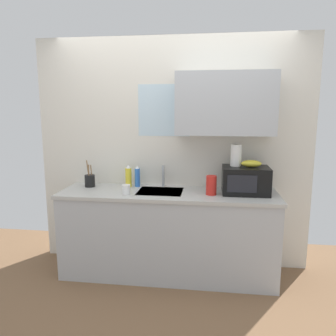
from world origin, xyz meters
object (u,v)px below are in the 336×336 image
object	(u,v)px
dish_soap_bottle_yellow	(128,177)
cereal_canister	(211,185)
mug_white	(126,189)
utensil_crock	(90,180)
paper_towel_roll	(236,155)
dish_soap_bottle_blue	(137,177)
microwave	(245,180)
banana_bunch	(251,164)

from	to	relation	value
dish_soap_bottle_yellow	cereal_canister	bearing A→B (deg)	-13.79
dish_soap_bottle_yellow	mug_white	world-z (taller)	dish_soap_bottle_yellow
cereal_canister	dish_soap_bottle_yellow	bearing A→B (deg)	166.21
utensil_crock	mug_white	bearing A→B (deg)	-28.66
paper_towel_roll	dish_soap_bottle_blue	xyz separation A→B (m)	(-1.04, 0.09, -0.27)
microwave	cereal_canister	distance (m)	0.36
banana_bunch	dish_soap_bottle_blue	size ratio (longest dim) A/B	0.85
cereal_canister	microwave	bearing A→B (deg)	16.17
dish_soap_bottle_yellow	utensil_crock	bearing A→B (deg)	-173.20
paper_towel_roll	mug_white	bearing A→B (deg)	-167.51
banana_bunch	cereal_canister	world-z (taller)	banana_bunch
mug_white	paper_towel_roll	bearing A→B (deg)	12.49
cereal_canister	paper_towel_roll	bearing A→B (deg)	32.01
paper_towel_roll	mug_white	xyz separation A→B (m)	(-1.08, -0.24, -0.33)
cereal_canister	mug_white	world-z (taller)	cereal_canister
banana_bunch	mug_white	xyz separation A→B (m)	(-1.23, -0.19, -0.26)
mug_white	utensil_crock	size ratio (longest dim) A/B	0.32
dish_soap_bottle_yellow	mug_white	distance (m)	0.32
microwave	dish_soap_bottle_yellow	distance (m)	1.24
dish_soap_bottle_blue	dish_soap_bottle_yellow	world-z (taller)	dish_soap_bottle_yellow
banana_bunch	utensil_crock	bearing A→B (deg)	177.66
microwave	utensil_crock	bearing A→B (deg)	177.54
paper_towel_roll	cereal_canister	xyz separation A→B (m)	(-0.24, -0.15, -0.28)
microwave	dish_soap_bottle_yellow	world-z (taller)	microwave
banana_bunch	mug_white	bearing A→B (deg)	-171.24
mug_white	cereal_canister	bearing A→B (deg)	6.09
dish_soap_bottle_blue	utensil_crock	bearing A→B (deg)	-171.71
microwave	mug_white	bearing A→B (deg)	-170.95
dish_soap_bottle_yellow	cereal_canister	size ratio (longest dim) A/B	1.27
dish_soap_bottle_blue	mug_white	bearing A→B (deg)	-96.81
paper_towel_roll	dish_soap_bottle_yellow	bearing A→B (deg)	176.47
dish_soap_bottle_yellow	banana_bunch	bearing A→B (deg)	-5.33
paper_towel_roll	microwave	bearing A→B (deg)	-27.38
paper_towel_roll	utensil_crock	world-z (taller)	paper_towel_roll
mug_white	utensil_crock	world-z (taller)	utensil_crock
cereal_canister	mug_white	distance (m)	0.85
banana_bunch	paper_towel_roll	size ratio (longest dim) A/B	0.91
dish_soap_bottle_blue	dish_soap_bottle_yellow	distance (m)	0.10
paper_towel_roll	dish_soap_bottle_blue	bearing A→B (deg)	174.80
utensil_crock	microwave	bearing A→B (deg)	-2.46
banana_bunch	cereal_canister	distance (m)	0.45
microwave	banana_bunch	xyz separation A→B (m)	(0.05, 0.00, 0.17)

